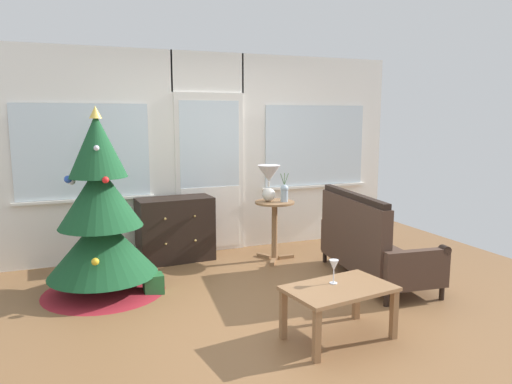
# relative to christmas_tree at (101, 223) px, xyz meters

# --- Properties ---
(ground_plane) EXTENTS (6.76, 6.76, 0.00)m
(ground_plane) POSITION_rel_christmas_tree_xyz_m (1.43, -0.98, -0.72)
(ground_plane) COLOR brown
(back_wall_with_door) EXTENTS (5.20, 0.14, 2.55)m
(back_wall_with_door) POSITION_rel_christmas_tree_xyz_m (1.43, 1.10, 0.56)
(back_wall_with_door) COLOR white
(back_wall_with_door) RESTS_ON ground
(christmas_tree) EXTENTS (1.21, 1.21, 1.85)m
(christmas_tree) POSITION_rel_christmas_tree_xyz_m (0.00, 0.00, 0.00)
(christmas_tree) COLOR #4C331E
(christmas_tree) RESTS_ON ground
(dresser_cabinet) EXTENTS (0.93, 0.49, 0.78)m
(dresser_cabinet) POSITION_rel_christmas_tree_xyz_m (0.91, 0.81, -0.33)
(dresser_cabinet) COLOR black
(dresser_cabinet) RESTS_ON ground
(settee_sofa) EXTENTS (0.86, 1.61, 0.96)m
(settee_sofa) POSITION_rel_christmas_tree_xyz_m (2.69, -0.66, -0.34)
(settee_sofa) COLOR black
(settee_sofa) RESTS_ON ground
(side_table) EXTENTS (0.50, 0.48, 0.73)m
(side_table) POSITION_rel_christmas_tree_xyz_m (2.04, 0.38, -0.20)
(side_table) COLOR #8E6642
(side_table) RESTS_ON ground
(table_lamp) EXTENTS (0.28, 0.28, 0.44)m
(table_lamp) POSITION_rel_christmas_tree_xyz_m (1.98, 0.42, 0.30)
(table_lamp) COLOR silver
(table_lamp) RESTS_ON side_table
(flower_vase) EXTENTS (0.11, 0.10, 0.35)m
(flower_vase) POSITION_rel_christmas_tree_xyz_m (2.14, 0.32, 0.13)
(flower_vase) COLOR #99ADBC
(flower_vase) RESTS_ON side_table
(coffee_table) EXTENTS (0.91, 0.64, 0.43)m
(coffee_table) POSITION_rel_christmas_tree_xyz_m (1.66, -1.75, -0.35)
(coffee_table) COLOR #8E6642
(coffee_table) RESTS_ON ground
(wine_glass) EXTENTS (0.08, 0.08, 0.20)m
(wine_glass) POSITION_rel_christmas_tree_xyz_m (1.66, -1.67, -0.14)
(wine_glass) COLOR silver
(wine_glass) RESTS_ON coffee_table
(gift_box) EXTENTS (0.19, 0.17, 0.19)m
(gift_box) POSITION_rel_christmas_tree_xyz_m (0.46, -0.21, -0.62)
(gift_box) COLOR #266633
(gift_box) RESTS_ON ground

